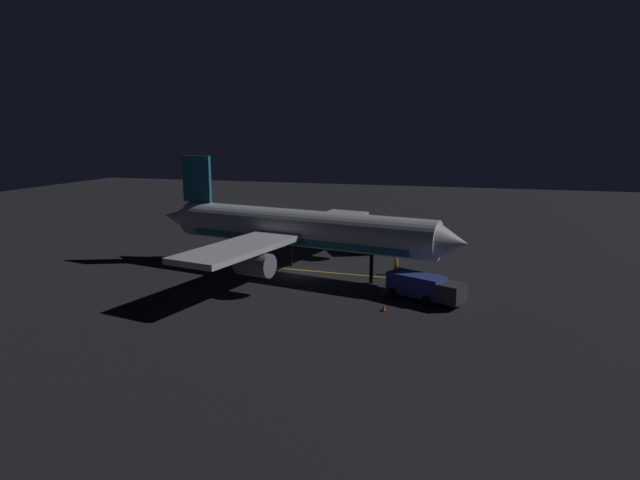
{
  "coord_description": "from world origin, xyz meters",
  "views": [
    {
      "loc": [
        49.32,
        16.37,
        13.92
      ],
      "look_at": [
        0.0,
        2.0,
        3.5
      ],
      "focal_mm": 30.35,
      "sensor_mm": 36.0,
      "label": 1
    }
  ],
  "objects_px": {
    "traffic_cone_near_left": "(382,293)",
    "ground_crew_worker": "(396,265)",
    "baggage_truck": "(423,287)",
    "catering_truck": "(359,240)",
    "airliner": "(295,230)",
    "traffic_cone_near_right": "(384,308)"
  },
  "relations": [
    {
      "from": "ground_crew_worker",
      "to": "baggage_truck",
      "type": "bearing_deg",
      "value": 23.32
    },
    {
      "from": "airliner",
      "to": "ground_crew_worker",
      "type": "relative_size",
      "value": 19.38
    },
    {
      "from": "ground_crew_worker",
      "to": "airliner",
      "type": "bearing_deg",
      "value": -76.76
    },
    {
      "from": "catering_truck",
      "to": "traffic_cone_near_left",
      "type": "xyz_separation_m",
      "value": [
        16.75,
        5.68,
        -1.0
      ]
    },
    {
      "from": "baggage_truck",
      "to": "airliner",
      "type": "bearing_deg",
      "value": -113.38
    },
    {
      "from": "ground_crew_worker",
      "to": "traffic_cone_near_left",
      "type": "distance_m",
      "value": 7.38
    },
    {
      "from": "traffic_cone_near_right",
      "to": "catering_truck",
      "type": "bearing_deg",
      "value": -162.67
    },
    {
      "from": "baggage_truck",
      "to": "traffic_cone_near_left",
      "type": "distance_m",
      "value": 3.65
    },
    {
      "from": "traffic_cone_near_right",
      "to": "airliner",
      "type": "bearing_deg",
      "value": -131.17
    },
    {
      "from": "baggage_truck",
      "to": "traffic_cone_near_left",
      "type": "xyz_separation_m",
      "value": [
        -0.58,
        -3.48,
        -0.92
      ]
    },
    {
      "from": "catering_truck",
      "to": "traffic_cone_near_left",
      "type": "distance_m",
      "value": 17.71
    },
    {
      "from": "traffic_cone_near_left",
      "to": "traffic_cone_near_right",
      "type": "bearing_deg",
      "value": 11.3
    },
    {
      "from": "baggage_truck",
      "to": "ground_crew_worker",
      "type": "height_order",
      "value": "baggage_truck"
    },
    {
      "from": "baggage_truck",
      "to": "traffic_cone_near_right",
      "type": "bearing_deg",
      "value": -37.84
    },
    {
      "from": "airliner",
      "to": "ground_crew_worker",
      "type": "height_order",
      "value": "airliner"
    },
    {
      "from": "traffic_cone_near_left",
      "to": "ground_crew_worker",
      "type": "bearing_deg",
      "value": 179.52
    },
    {
      "from": "airliner",
      "to": "traffic_cone_near_right",
      "type": "distance_m",
      "value": 14.44
    },
    {
      "from": "traffic_cone_near_right",
      "to": "baggage_truck",
      "type": "bearing_deg",
      "value": 142.16
    },
    {
      "from": "catering_truck",
      "to": "traffic_cone_near_right",
      "type": "xyz_separation_m",
      "value": [
        20.78,
        6.48,
        -1.0
      ]
    },
    {
      "from": "baggage_truck",
      "to": "ground_crew_worker",
      "type": "distance_m",
      "value": 8.65
    },
    {
      "from": "baggage_truck",
      "to": "catering_truck",
      "type": "relative_size",
      "value": 1.04
    },
    {
      "from": "traffic_cone_near_left",
      "to": "catering_truck",
      "type": "bearing_deg",
      "value": -161.27
    }
  ]
}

